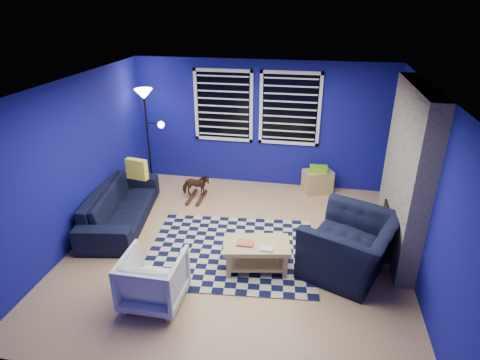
% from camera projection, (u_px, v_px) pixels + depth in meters
% --- Properties ---
extents(floor, '(5.00, 5.00, 0.00)m').
position_uv_depth(floor, '(237.00, 249.00, 6.19)').
color(floor, tan).
rests_on(floor, ground).
extents(ceiling, '(5.00, 5.00, 0.00)m').
position_uv_depth(ceiling, '(236.00, 86.00, 5.15)').
color(ceiling, white).
rests_on(ceiling, wall_back).
extents(wall_back, '(5.00, 0.00, 5.00)m').
position_uv_depth(wall_back, '(261.00, 125.00, 7.90)').
color(wall_back, navy).
rests_on(wall_back, floor).
extents(wall_left, '(0.00, 5.00, 5.00)m').
position_uv_depth(wall_left, '(76.00, 162.00, 6.09)').
color(wall_left, navy).
rests_on(wall_left, floor).
extents(wall_right, '(0.00, 5.00, 5.00)m').
position_uv_depth(wall_right, '(424.00, 189.00, 5.25)').
color(wall_right, navy).
rests_on(wall_right, floor).
extents(fireplace, '(0.65, 2.00, 2.50)m').
position_uv_depth(fireplace, '(405.00, 177.00, 5.74)').
color(fireplace, gray).
rests_on(fireplace, floor).
extents(window_left, '(1.17, 0.06, 1.42)m').
position_uv_depth(window_left, '(223.00, 106.00, 7.85)').
color(window_left, black).
rests_on(window_left, wall_back).
extents(window_right, '(1.17, 0.06, 1.42)m').
position_uv_depth(window_right, '(290.00, 109.00, 7.63)').
color(window_right, black).
rests_on(window_right, wall_back).
extents(tv, '(0.07, 1.00, 0.58)m').
position_uv_depth(tv, '(396.00, 132.00, 6.98)').
color(tv, black).
rests_on(tv, wall_right).
extents(rug, '(2.67, 2.22, 0.02)m').
position_uv_depth(rug, '(232.00, 251.00, 6.12)').
color(rug, black).
rests_on(rug, floor).
extents(sofa, '(2.28, 1.19, 0.63)m').
position_uv_depth(sofa, '(121.00, 206.00, 6.80)').
color(sofa, black).
rests_on(sofa, floor).
extents(armchair_big, '(1.59, 1.51, 0.82)m').
position_uv_depth(armchair_big, '(350.00, 246.00, 5.54)').
color(armchair_big, black).
rests_on(armchair_big, floor).
extents(armchair_bent, '(0.73, 0.76, 0.69)m').
position_uv_depth(armchair_bent, '(153.00, 279.00, 4.99)').
color(armchair_bent, gray).
rests_on(armchair_bent, floor).
extents(rocking_horse, '(0.35, 0.56, 0.43)m').
position_uv_depth(rocking_horse, '(196.00, 186.00, 7.59)').
color(rocking_horse, '#492C17').
rests_on(rocking_horse, floor).
extents(coffee_table, '(0.99, 0.68, 0.46)m').
position_uv_depth(coffee_table, '(256.00, 251.00, 5.59)').
color(coffee_table, tan).
rests_on(coffee_table, rug).
extents(cabinet, '(0.64, 0.55, 0.54)m').
position_uv_depth(cabinet, '(317.00, 181.00, 7.90)').
color(cabinet, tan).
rests_on(cabinet, floor).
extents(floor_lamp, '(0.54, 0.33, 1.99)m').
position_uv_depth(floor_lamp, '(146.00, 108.00, 7.58)').
color(floor_lamp, black).
rests_on(floor_lamp, floor).
extents(throw_pillow, '(0.40, 0.18, 0.36)m').
position_uv_depth(throw_pillow, '(137.00, 169.00, 6.97)').
color(throw_pillow, yellow).
rests_on(throw_pillow, sofa).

